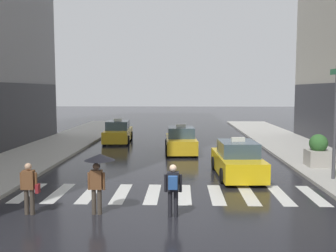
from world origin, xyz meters
name	(u,v)px	position (x,y,z in m)	size (l,w,h in m)	color
ground_plane	(165,222)	(0.00, 0.00, 0.00)	(160.00, 160.00, 0.00)	black
crosswalk_markings	(169,194)	(0.00, 3.00, 0.00)	(11.30, 2.80, 0.01)	silver
taxi_lead	(237,161)	(3.03, 6.07, 0.72)	(2.10, 4.62, 1.80)	yellow
taxi_second	(181,141)	(0.43, 12.66, 0.72)	(2.12, 4.62, 1.80)	gold
taxi_third	(118,133)	(-4.32, 17.17, 0.72)	(2.08, 4.61, 1.80)	gold
pedestrian_with_umbrella	(99,167)	(-2.11, 0.59, 1.52)	(0.96, 0.96, 1.94)	#473D33
pedestrian_with_backpack	(173,187)	(0.23, 0.39, 0.97)	(0.55, 0.43, 1.65)	black
pedestrian_with_handbag	(29,186)	(-4.30, 0.50, 0.93)	(0.60, 0.24, 1.65)	#473D33
planter_near_corner	(318,152)	(7.28, 7.83, 0.87)	(1.10, 1.10, 1.60)	#A8A399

